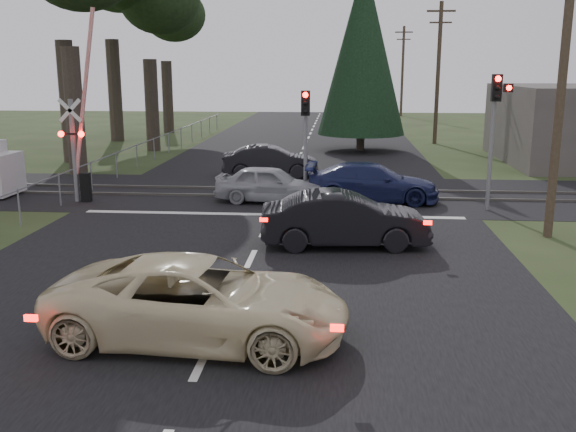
# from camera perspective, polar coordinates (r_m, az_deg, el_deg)

# --- Properties ---
(ground) EXTENTS (120.00, 120.00, 0.00)m
(ground) POSITION_cam_1_polar(r_m,az_deg,el_deg) (14.12, -5.01, -7.37)
(ground) COLOR #273417
(ground) RESTS_ON ground
(road) EXTENTS (14.00, 100.00, 0.01)m
(road) POSITION_cam_1_polar(r_m,az_deg,el_deg) (23.66, -0.99, 1.09)
(road) COLOR black
(road) RESTS_ON ground
(rail_corridor) EXTENTS (120.00, 8.00, 0.01)m
(rail_corridor) POSITION_cam_1_polar(r_m,az_deg,el_deg) (25.61, -0.55, 2.01)
(rail_corridor) COLOR black
(rail_corridor) RESTS_ON ground
(stop_line) EXTENTS (13.00, 0.35, 0.00)m
(stop_line) POSITION_cam_1_polar(r_m,az_deg,el_deg) (21.91, -1.45, 0.13)
(stop_line) COLOR silver
(stop_line) RESTS_ON ground
(rail_near) EXTENTS (120.00, 0.12, 0.10)m
(rail_near) POSITION_cam_1_polar(r_m,az_deg,el_deg) (24.82, -0.71, 1.76)
(rail_near) COLOR #59544C
(rail_near) RESTS_ON ground
(rail_far) EXTENTS (120.00, 0.12, 0.10)m
(rail_far) POSITION_cam_1_polar(r_m,az_deg,el_deg) (26.39, -0.39, 2.44)
(rail_far) COLOR #59544C
(rail_far) RESTS_ON ground
(crossing_signal) EXTENTS (1.62, 0.38, 6.96)m
(crossing_signal) POSITION_cam_1_polar(r_m,az_deg,el_deg) (24.91, -18.04, 5.84)
(crossing_signal) COLOR slate
(crossing_signal) RESTS_ON ground
(traffic_signal_right) EXTENTS (0.68, 0.48, 4.70)m
(traffic_signal_right) POSITION_cam_1_polar(r_m,az_deg,el_deg) (23.17, 17.98, 8.47)
(traffic_signal_right) COLOR slate
(traffic_signal_right) RESTS_ON ground
(traffic_signal_center) EXTENTS (0.32, 0.48, 4.10)m
(traffic_signal_center) POSITION_cam_1_polar(r_m,az_deg,el_deg) (23.84, 1.57, 7.98)
(traffic_signal_center) COLOR slate
(traffic_signal_center) RESTS_ON ground
(utility_pole_near) EXTENTS (1.80, 0.26, 9.00)m
(utility_pole_near) POSITION_cam_1_polar(r_m,az_deg,el_deg) (20.02, 23.23, 11.49)
(utility_pole_near) COLOR #4C3D2D
(utility_pole_near) RESTS_ON ground
(utility_pole_mid) EXTENTS (1.80, 0.26, 9.00)m
(utility_pole_mid) POSITION_cam_1_polar(r_m,az_deg,el_deg) (43.48, 13.21, 12.48)
(utility_pole_mid) COLOR #4C3D2D
(utility_pole_mid) RESTS_ON ground
(utility_pole_far) EXTENTS (1.80, 0.26, 9.00)m
(utility_pole_far) POSITION_cam_1_polar(r_m,az_deg,el_deg) (68.32, 10.15, 12.71)
(utility_pole_far) COLOR #4C3D2D
(utility_pole_far) RESTS_ON ground
(euc_tree_e) EXTENTS (6.00, 6.00, 13.20)m
(euc_tree_e) POSITION_cam_1_polar(r_m,az_deg,el_deg) (51.01, -10.99, 18.01)
(euc_tree_e) COLOR #473D33
(euc_tree_e) RESTS_ON ground
(conifer_tree) EXTENTS (5.20, 5.20, 11.00)m
(conifer_tree) POSITION_cam_1_polar(r_m,az_deg,el_deg) (39.07, 6.66, 14.56)
(conifer_tree) COLOR #473D33
(conifer_tree) RESTS_ON ground
(fence_left) EXTENTS (0.10, 36.00, 1.20)m
(fence_left) POSITION_cam_1_polar(r_m,az_deg,el_deg) (37.27, -11.12, 5.24)
(fence_left) COLOR slate
(fence_left) RESTS_ON ground
(cream_coupe) EXTENTS (5.63, 2.90, 1.52)m
(cream_coupe) POSITION_cam_1_polar(r_m,az_deg,el_deg) (11.92, -7.85, -7.46)
(cream_coupe) COLOR beige
(cream_coupe) RESTS_ON ground
(dark_hatchback) EXTENTS (4.77, 2.02, 1.53)m
(dark_hatchback) POSITION_cam_1_polar(r_m,az_deg,el_deg) (17.98, 5.06, -0.33)
(dark_hatchback) COLOR black
(dark_hatchback) RESTS_ON ground
(silver_car) EXTENTS (4.15, 1.97, 1.37)m
(silver_car) POSITION_cam_1_polar(r_m,az_deg,el_deg) (23.87, -1.64, 2.85)
(silver_car) COLOR #96989D
(silver_car) RESTS_ON ground
(blue_sedan) EXTENTS (5.03, 2.26, 1.43)m
(blue_sedan) POSITION_cam_1_polar(r_m,az_deg,el_deg) (24.19, 7.49, 2.95)
(blue_sedan) COLOR #181E48
(blue_sedan) RESTS_ON ground
(dark_car_far) EXTENTS (4.47, 1.92, 1.43)m
(dark_car_far) POSITION_cam_1_polar(r_m,az_deg,el_deg) (29.54, -1.60, 4.89)
(dark_car_far) COLOR black
(dark_car_far) RESTS_ON ground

